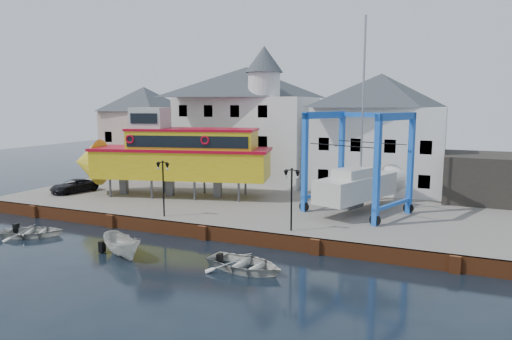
% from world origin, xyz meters
% --- Properties ---
extents(ground, '(140.00, 140.00, 0.00)m').
position_xyz_m(ground, '(0.00, 0.00, 0.00)').
color(ground, black).
rests_on(ground, ground).
extents(hardstanding, '(44.00, 22.00, 1.00)m').
position_xyz_m(hardstanding, '(0.00, 11.00, 0.50)').
color(hardstanding, '#6C665D').
rests_on(hardstanding, ground).
extents(quay_wall, '(44.00, 0.47, 1.00)m').
position_xyz_m(quay_wall, '(-0.00, 0.10, 0.50)').
color(quay_wall, brown).
rests_on(quay_wall, ground).
extents(building_pink, '(8.00, 7.00, 10.30)m').
position_xyz_m(building_pink, '(-18.00, 18.00, 6.15)').
color(building_pink, tan).
rests_on(building_pink, hardstanding).
extents(building_white_main, '(14.00, 8.30, 14.00)m').
position_xyz_m(building_white_main, '(-4.87, 18.39, 7.34)').
color(building_white_main, silver).
rests_on(building_white_main, hardstanding).
extents(building_white_right, '(12.00, 8.00, 11.20)m').
position_xyz_m(building_white_right, '(9.00, 19.00, 6.60)').
color(building_white_right, silver).
rests_on(building_white_right, hardstanding).
extents(shed_dark, '(8.00, 7.00, 4.00)m').
position_xyz_m(shed_dark, '(19.00, 17.00, 3.00)').
color(shed_dark, '#272523').
rests_on(shed_dark, hardstanding).
extents(lamp_post_left, '(1.12, 0.32, 4.20)m').
position_xyz_m(lamp_post_left, '(-4.00, 1.20, 4.17)').
color(lamp_post_left, black).
rests_on(lamp_post_left, hardstanding).
extents(lamp_post_right, '(1.12, 0.32, 4.20)m').
position_xyz_m(lamp_post_right, '(6.00, 1.20, 4.17)').
color(lamp_post_right, black).
rests_on(lamp_post_right, hardstanding).
extents(tour_boat, '(18.88, 8.58, 8.00)m').
position_xyz_m(tour_boat, '(-7.95, 8.02, 4.77)').
color(tour_boat, '#59595E').
rests_on(tour_boat, hardstanding).
extents(travel_lift, '(8.37, 10.06, 14.83)m').
position_xyz_m(travel_lift, '(9.26, 8.92, 3.47)').
color(travel_lift, blue).
rests_on(travel_lift, hardstanding).
extents(van, '(3.10, 4.78, 1.22)m').
position_xyz_m(van, '(-17.21, 5.67, 1.61)').
color(van, black).
rests_on(van, hardstanding).
extents(motorboat_a, '(4.23, 3.20, 1.54)m').
position_xyz_m(motorboat_a, '(-2.85, -4.99, 0.00)').
color(motorboat_a, beige).
rests_on(motorboat_a, ground).
extents(motorboat_b, '(5.18, 4.08, 0.97)m').
position_xyz_m(motorboat_b, '(5.09, -4.21, 0.00)').
color(motorboat_b, beige).
rests_on(motorboat_b, ground).
extents(motorboat_d, '(5.18, 4.70, 0.88)m').
position_xyz_m(motorboat_d, '(-11.58, -4.03, 0.00)').
color(motorboat_d, beige).
rests_on(motorboat_d, ground).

